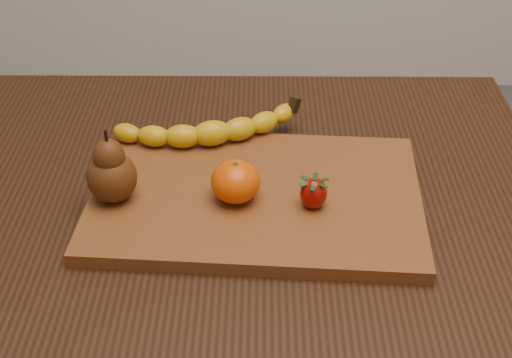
{
  "coord_description": "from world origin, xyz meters",
  "views": [
    {
      "loc": [
        0.08,
        -0.81,
        1.36
      ],
      "look_at": [
        0.07,
        -0.03,
        0.8
      ],
      "focal_mm": 50.0,
      "sensor_mm": 36.0,
      "label": 1
    }
  ],
  "objects_px": {
    "cutting_board": "(256,197)",
    "pear": "(110,165)",
    "mandarin": "(236,182)",
    "table": "(208,242)"
  },
  "relations": [
    {
      "from": "pear",
      "to": "table",
      "type": "bearing_deg",
      "value": 20.36
    },
    {
      "from": "pear",
      "to": "cutting_board",
      "type": "bearing_deg",
      "value": 4.79
    },
    {
      "from": "pear",
      "to": "mandarin",
      "type": "distance_m",
      "value": 0.17
    },
    {
      "from": "table",
      "to": "mandarin",
      "type": "relative_size",
      "value": 15.01
    },
    {
      "from": "table",
      "to": "pear",
      "type": "distance_m",
      "value": 0.21
    },
    {
      "from": "cutting_board",
      "to": "pear",
      "type": "bearing_deg",
      "value": -171.56
    },
    {
      "from": "table",
      "to": "pear",
      "type": "bearing_deg",
      "value": -159.64
    },
    {
      "from": "cutting_board",
      "to": "table",
      "type": "bearing_deg",
      "value": 162.08
    },
    {
      "from": "cutting_board",
      "to": "mandarin",
      "type": "xyz_separation_m",
      "value": [
        -0.03,
        -0.02,
        0.04
      ]
    },
    {
      "from": "table",
      "to": "mandarin",
      "type": "distance_m",
      "value": 0.16
    }
  ]
}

